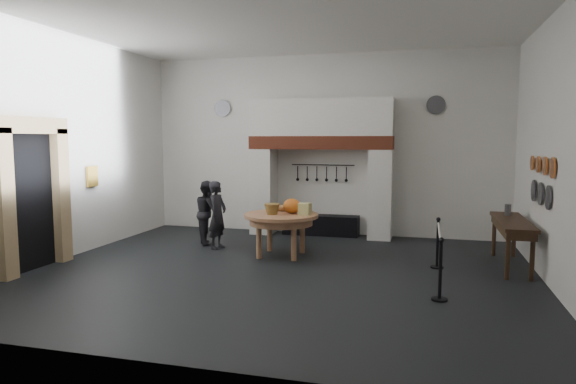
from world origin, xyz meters
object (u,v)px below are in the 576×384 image
(work_table, at_px, (281,215))
(visitor_far, at_px, (208,212))
(side_table, at_px, (512,221))
(barrier_post_near, at_px, (440,271))
(iron_range, at_px, (321,225))
(visitor_near, at_px, (217,215))
(barrier_post_far, at_px, (438,244))

(work_table, bearing_deg, visitor_far, 159.94)
(side_table, xyz_separation_m, barrier_post_near, (-1.34, -2.43, -0.42))
(iron_range, relative_size, visitor_near, 1.28)
(visitor_near, height_order, visitor_far, visitor_near)
(side_table, height_order, barrier_post_near, same)
(work_table, height_order, visitor_near, visitor_near)
(visitor_far, bearing_deg, visitor_near, -169.03)
(visitor_far, height_order, barrier_post_near, visitor_far)
(visitor_near, relative_size, visitor_far, 1.02)
(iron_range, height_order, barrier_post_near, barrier_post_near)
(iron_range, distance_m, work_table, 2.55)
(iron_range, distance_m, visitor_near, 2.90)
(iron_range, height_order, visitor_far, visitor_far)
(visitor_far, xyz_separation_m, barrier_post_far, (5.04, -0.93, -0.28))
(work_table, distance_m, barrier_post_far, 3.13)
(visitor_near, height_order, barrier_post_far, visitor_near)
(iron_range, bearing_deg, barrier_post_near, -59.45)
(visitor_far, bearing_deg, side_table, -128.50)
(barrier_post_near, bearing_deg, side_table, 61.14)
(iron_range, relative_size, side_table, 0.86)
(work_table, height_order, side_table, side_table)
(iron_range, relative_size, work_table, 1.25)
(barrier_post_near, bearing_deg, visitor_far, 149.84)
(iron_range, height_order, barrier_post_far, barrier_post_far)
(iron_range, height_order, side_table, side_table)
(work_table, relative_size, barrier_post_near, 1.70)
(work_table, relative_size, barrier_post_far, 1.70)
(visitor_far, distance_m, side_table, 6.40)
(side_table, xyz_separation_m, barrier_post_far, (-1.34, -0.43, -0.42))
(barrier_post_far, bearing_deg, work_table, 175.97)
(barrier_post_near, relative_size, barrier_post_far, 1.00)
(visitor_far, xyz_separation_m, side_table, (6.37, -0.50, 0.14))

